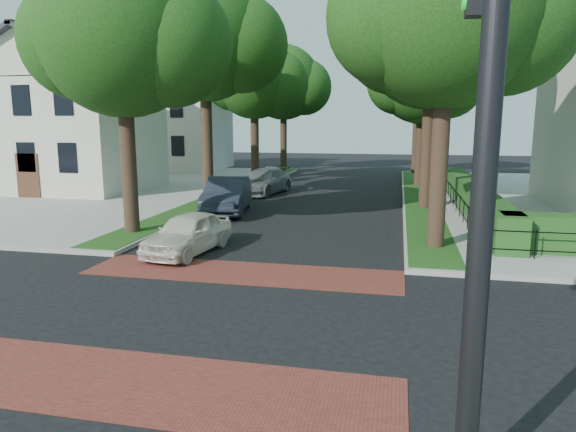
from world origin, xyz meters
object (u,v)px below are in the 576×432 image
Objects in this scene: traffic_signal at (467,74)px; parked_car_middle at (227,195)px; parked_car_rear at (264,181)px; parked_car_front at (188,233)px.

traffic_signal is 1.57× the size of parked_car_middle.
traffic_signal reaches higher than parked_car_rear.
parked_car_rear is at bearing 102.76° from parked_car_front.
parked_car_front is 14.17m from parked_car_rear.
parked_car_middle is (-1.20, 7.43, 0.17)m from parked_car_front.
parked_car_rear is at bearing 109.83° from traffic_signal.
parked_car_middle is 6.69m from parked_car_rear.
parked_car_front is at bearing -75.52° from parked_car_rear.
traffic_signal is at bearing -60.56° from parked_car_rear.
parked_car_rear is at bearing 80.09° from parked_car_middle.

